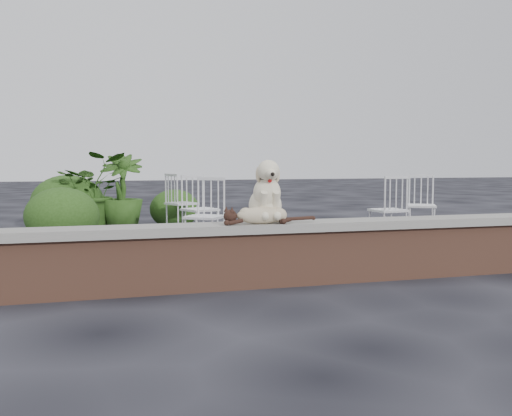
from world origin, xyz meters
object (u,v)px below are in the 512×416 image
object	(u,v)px
cat	(261,214)
potted_plant_b	(121,192)
chair_c	(388,209)
chair_b	(205,215)
chair_e	(182,202)
potted_plant_a	(92,191)
chair_d	(422,205)
dog	(265,190)
chair_a	(200,208)

from	to	relation	value
cat	potted_plant_b	bearing A→B (deg)	104.43
cat	chair_c	distance (m)	3.46
chair_b	chair_c	distance (m)	2.68
chair_b	chair_c	bearing A→B (deg)	41.49
chair_e	potted_plant_b	world-z (taller)	potted_plant_b
chair_c	potted_plant_a	distance (m)	4.83
chair_d	chair_e	distance (m)	3.82
dog	chair_a	bearing A→B (deg)	94.22
dog	chair_c	world-z (taller)	dog
chair_d	potted_plant_b	xyz separation A→B (m)	(-4.45, 1.99, 0.16)
chair_b	cat	bearing A→B (deg)	-50.64
dog	potted_plant_a	world-z (taller)	potted_plant_a
dog	chair_c	xyz separation A→B (m)	(2.47, 2.18, -0.40)
chair_b	chair_e	size ratio (longest dim) A/B	1.00
cat	chair_e	size ratio (longest dim) A/B	1.09
cat	chair_d	xyz separation A→B (m)	(3.46, 2.93, -0.20)
cat	chair_c	size ratio (longest dim) A/B	1.09
chair_b	chair_c	xyz separation A→B (m)	(2.67, 0.25, 0.00)
chair_b	potted_plant_b	bearing A→B (deg)	143.18
chair_b	chair_a	world-z (taller)	same
chair_e	potted_plant_b	bearing A→B (deg)	40.32
chair_a	potted_plant_a	world-z (taller)	potted_plant_a
dog	cat	size ratio (longest dim) A/B	0.57
cat	potted_plant_a	size ratio (longest dim) A/B	0.80
chair_c	potted_plant_b	size ratio (longest dim) A/B	0.74
cat	chair_d	bearing A→B (deg)	43.42
chair_d	potted_plant_a	world-z (taller)	potted_plant_a
chair_b	potted_plant_a	size ratio (longest dim) A/B	0.73
chair_a	potted_plant_a	distance (m)	2.38
cat	chair_c	bearing A→B (deg)	45.59
chair_e	potted_plant_b	distance (m)	1.06
dog	potted_plant_b	xyz separation A→B (m)	(-1.06, 4.78, -0.24)
dog	chair_b	xyz separation A→B (m)	(-0.20, 1.94, -0.40)
chair_b	chair_a	bearing A→B (deg)	118.95
chair_e	potted_plant_a	size ratio (longest dim) A/B	0.73
chair_c	chair_a	xyz separation A→B (m)	(-2.53, 0.84, 0.00)
chair_e	potted_plant_a	bearing A→B (deg)	44.84
dog	potted_plant_b	size ratio (longest dim) A/B	0.46
chair_c	chair_a	world-z (taller)	same
chair_e	potted_plant_a	distance (m)	1.53
cat	chair_e	world-z (taller)	chair_e
chair_b	potted_plant_b	distance (m)	2.97
dog	chair_a	distance (m)	3.05
chair_e	chair_a	xyz separation A→B (m)	(0.07, -1.28, 0.00)
dog	chair_d	world-z (taller)	dog
chair_b	potted_plant_b	xyz separation A→B (m)	(-0.87, 2.84, 0.16)
dog	chair_c	distance (m)	3.32
chair_e	chair_c	distance (m)	3.35
chair_d	chair_a	size ratio (longest dim) A/B	1.00
cat	dog	bearing A→B (deg)	65.07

